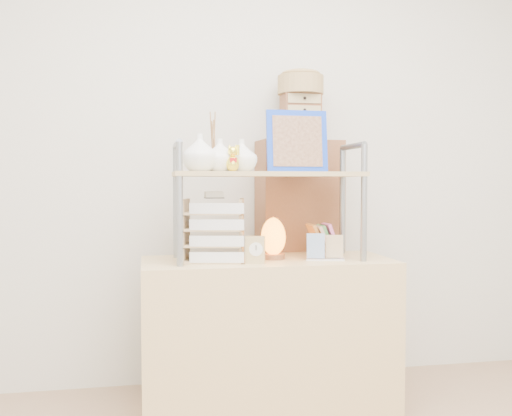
{
  "coord_description": "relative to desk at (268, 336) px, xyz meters",
  "views": [
    {
      "loc": [
        -0.58,
        -1.48,
        1.12
      ],
      "look_at": [
        -0.06,
        1.2,
        1.0
      ],
      "focal_mm": 40.0,
      "sensor_mm": 36.0,
      "label": 1
    }
  ],
  "objects": [
    {
      "name": "room_shell",
      "position": [
        0.0,
        -0.81,
        1.32
      ],
      "size": [
        3.42,
        3.41,
        2.61
      ],
      "color": "silver",
      "rests_on": "ground"
    },
    {
      "name": "desk",
      "position": [
        0.0,
        0.0,
        0.0
      ],
      "size": [
        1.2,
        0.5,
        0.75
      ],
      "primitive_type": "cube",
      "color": "tan",
      "rests_on": "ground"
    },
    {
      "name": "cabinet",
      "position": [
        0.26,
        0.37,
        0.3
      ],
      "size": [
        0.46,
        0.27,
        1.35
      ],
      "primitive_type": "cube",
      "rotation": [
        0.0,
        0.0,
        0.06
      ],
      "color": "brown",
      "rests_on": "ground"
    },
    {
      "name": "hutch",
      "position": [
        -0.09,
        0.01,
        0.82
      ],
      "size": [
        0.9,
        0.34,
        0.73
      ],
      "color": "gray",
      "rests_on": "desk"
    },
    {
      "name": "letter_tray",
      "position": [
        -0.26,
        -0.01,
        0.51
      ],
      "size": [
        0.31,
        0.3,
        0.33
      ],
      "color": "tan",
      "rests_on": "desk"
    },
    {
      "name": "salt_lamp",
      "position": [
        0.03,
        0.01,
        0.48
      ],
      "size": [
        0.13,
        0.12,
        0.2
      ],
      "color": "brown",
      "rests_on": "desk"
    },
    {
      "name": "desk_clock",
      "position": [
        -0.09,
        -0.13,
        0.44
      ],
      "size": [
        0.1,
        0.06,
        0.13
      ],
      "color": "tan",
      "rests_on": "desk"
    },
    {
      "name": "postcard_stand",
      "position": [
        0.26,
        -0.08,
        0.41
      ],
      "size": [
        0.19,
        0.09,
        0.13
      ],
      "color": "white",
      "rests_on": "desk"
    },
    {
      "name": "drawer_chest",
      "position": [
        0.26,
        0.35,
        1.1
      ],
      "size": [
        0.2,
        0.16,
        0.25
      ],
      "color": "brown",
      "rests_on": "cabinet"
    },
    {
      "name": "woven_basket",
      "position": [
        0.26,
        0.35,
        1.28
      ],
      "size": [
        0.25,
        0.25,
        0.1
      ],
      "primitive_type": "cylinder",
      "color": "olive",
      "rests_on": "drawer_chest"
    }
  ]
}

